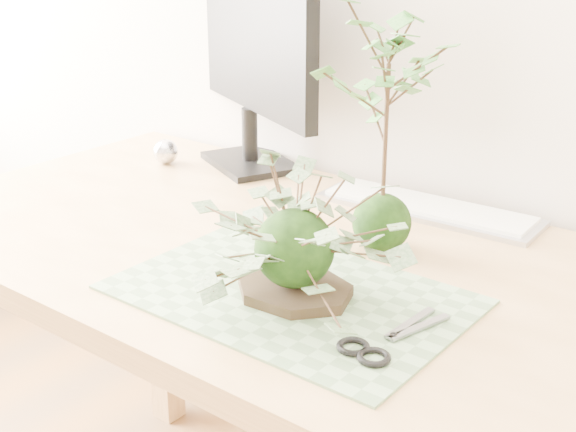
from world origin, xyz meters
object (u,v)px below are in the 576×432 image
(maple_kokedama, at_px, (388,79))
(monitor, at_px, (251,43))
(keyboard, at_px, (428,208))
(ivy_kokedama, at_px, (294,213))
(desk, at_px, (348,321))

(maple_kokedama, bearing_deg, monitor, 154.55)
(maple_kokedama, relative_size, keyboard, 0.95)
(maple_kokedama, height_order, keyboard, maple_kokedama)
(maple_kokedama, distance_m, keyboard, 0.33)
(ivy_kokedama, bearing_deg, keyboard, 92.60)
(ivy_kokedama, relative_size, monitor, 0.76)
(desk, bearing_deg, maple_kokedama, 90.66)
(desk, bearing_deg, keyboard, 95.14)
(ivy_kokedama, xyz_separation_m, monitor, (-0.44, 0.42, 0.13))
(ivy_kokedama, distance_m, keyboard, 0.42)
(ivy_kokedama, xyz_separation_m, keyboard, (-0.02, 0.40, -0.12))
(desk, relative_size, ivy_kokedama, 4.57)
(ivy_kokedama, height_order, maple_kokedama, maple_kokedama)
(desk, distance_m, maple_kokedama, 0.37)
(monitor, bearing_deg, maple_kokedama, -0.82)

